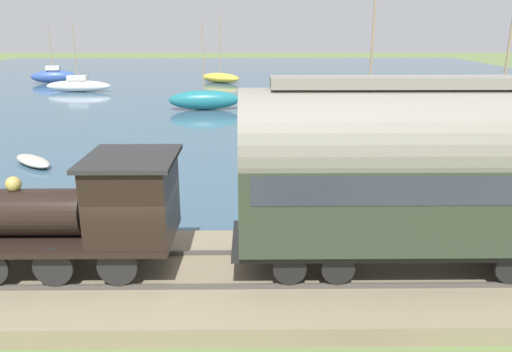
{
  "coord_description": "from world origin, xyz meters",
  "views": [
    {
      "loc": [
        -10.8,
        -2.65,
        6.24
      ],
      "look_at": [
        2.4,
        -2.79,
        2.17
      ],
      "focal_mm": 35.0,
      "sensor_mm": 36.0,
      "label": 1
    }
  ],
  "objects_px": {
    "sailboat_blue": "(54,76)",
    "sailboat_yellow": "(220,78)",
    "sailboat_teal": "(204,100)",
    "rowboat_mid_harbor": "(33,161)",
    "steam_locomotive": "(85,208)",
    "sailboat_navy": "(365,158)",
    "sailboat_black": "(493,156)",
    "sailboat_white": "(78,85)",
    "passenger_coach": "(421,168)"
  },
  "relations": [
    {
      "from": "sailboat_white",
      "to": "sailboat_black",
      "type": "relative_size",
      "value": 0.77
    },
    {
      "from": "sailboat_yellow",
      "to": "passenger_coach",
      "type": "bearing_deg",
      "value": -139.01
    },
    {
      "from": "passenger_coach",
      "to": "sailboat_white",
      "type": "xyz_separation_m",
      "value": [
        36.36,
        20.1,
        -2.42
      ]
    },
    {
      "from": "passenger_coach",
      "to": "sailboat_blue",
      "type": "bearing_deg",
      "value": 29.95
    },
    {
      "from": "passenger_coach",
      "to": "sailboat_white",
      "type": "distance_m",
      "value": 41.62
    },
    {
      "from": "sailboat_navy",
      "to": "sailboat_teal",
      "type": "bearing_deg",
      "value": 55.3
    },
    {
      "from": "steam_locomotive",
      "to": "passenger_coach",
      "type": "bearing_deg",
      "value": -90.0
    },
    {
      "from": "sailboat_yellow",
      "to": "sailboat_white",
      "type": "distance_m",
      "value": 14.81
    },
    {
      "from": "sailboat_blue",
      "to": "rowboat_mid_harbor",
      "type": "xyz_separation_m",
      "value": [
        -32.43,
        -11.17,
        -0.55
      ]
    },
    {
      "from": "passenger_coach",
      "to": "rowboat_mid_harbor",
      "type": "distance_m",
      "value": 17.95
    },
    {
      "from": "steam_locomotive",
      "to": "sailboat_black",
      "type": "bearing_deg",
      "value": -55.54
    },
    {
      "from": "sailboat_white",
      "to": "sailboat_teal",
      "type": "height_order",
      "value": "sailboat_white"
    },
    {
      "from": "steam_locomotive",
      "to": "sailboat_blue",
      "type": "xyz_separation_m",
      "value": [
        43.46,
        17.22,
        -1.33
      ]
    },
    {
      "from": "sailboat_white",
      "to": "sailboat_black",
      "type": "bearing_deg",
      "value": -133.03
    },
    {
      "from": "steam_locomotive",
      "to": "sailboat_navy",
      "type": "distance_m",
      "value": 13.58
    },
    {
      "from": "steam_locomotive",
      "to": "sailboat_navy",
      "type": "relative_size",
      "value": 0.73
    },
    {
      "from": "steam_locomotive",
      "to": "sailboat_black",
      "type": "height_order",
      "value": "sailboat_black"
    },
    {
      "from": "sailboat_blue",
      "to": "sailboat_yellow",
      "type": "bearing_deg",
      "value": -99.66
    },
    {
      "from": "sailboat_teal",
      "to": "steam_locomotive",
      "type": "bearing_deg",
      "value": 175.32
    },
    {
      "from": "sailboat_white",
      "to": "sailboat_teal",
      "type": "xyz_separation_m",
      "value": [
        -10.25,
        -12.72,
        0.14
      ]
    },
    {
      "from": "steam_locomotive",
      "to": "rowboat_mid_harbor",
      "type": "distance_m",
      "value": 12.72
    },
    {
      "from": "passenger_coach",
      "to": "sailboat_black",
      "type": "bearing_deg",
      "value": -33.83
    },
    {
      "from": "sailboat_white",
      "to": "rowboat_mid_harbor",
      "type": "bearing_deg",
      "value": -164.61
    },
    {
      "from": "sailboat_white",
      "to": "sailboat_blue",
      "type": "distance_m",
      "value": 8.66
    },
    {
      "from": "passenger_coach",
      "to": "sailboat_blue",
      "type": "height_order",
      "value": "sailboat_blue"
    },
    {
      "from": "sailboat_navy",
      "to": "sailboat_black",
      "type": "xyz_separation_m",
      "value": [
        -0.18,
        -5.57,
        0.11
      ]
    },
    {
      "from": "passenger_coach",
      "to": "sailboat_blue",
      "type": "xyz_separation_m",
      "value": [
        43.46,
        25.05,
        -2.27
      ]
    },
    {
      "from": "rowboat_mid_harbor",
      "to": "sailboat_blue",
      "type": "bearing_deg",
      "value": 63.62
    },
    {
      "from": "sailboat_black",
      "to": "sailboat_teal",
      "type": "bearing_deg",
      "value": 37.01
    },
    {
      "from": "passenger_coach",
      "to": "sailboat_black",
      "type": "distance_m",
      "value": 12.2
    },
    {
      "from": "sailboat_white",
      "to": "sailboat_blue",
      "type": "height_order",
      "value": "sailboat_white"
    },
    {
      "from": "sailboat_teal",
      "to": "sailboat_yellow",
      "type": "bearing_deg",
      "value": -4.27
    },
    {
      "from": "passenger_coach",
      "to": "sailboat_white",
      "type": "relative_size",
      "value": 1.38
    },
    {
      "from": "steam_locomotive",
      "to": "sailboat_navy",
      "type": "height_order",
      "value": "sailboat_navy"
    },
    {
      "from": "passenger_coach",
      "to": "sailboat_black",
      "type": "xyz_separation_m",
      "value": [
        9.94,
        -6.66,
        -2.37
      ]
    },
    {
      "from": "passenger_coach",
      "to": "sailboat_navy",
      "type": "xyz_separation_m",
      "value": [
        10.13,
        -1.09,
        -2.48
      ]
    },
    {
      "from": "sailboat_black",
      "to": "sailboat_white",
      "type": "bearing_deg",
      "value": 41.4
    },
    {
      "from": "sailboat_yellow",
      "to": "rowboat_mid_harbor",
      "type": "bearing_deg",
      "value": -159.95
    },
    {
      "from": "steam_locomotive",
      "to": "sailboat_black",
      "type": "relative_size",
      "value": 0.71
    },
    {
      "from": "sailboat_white",
      "to": "sailboat_teal",
      "type": "relative_size",
      "value": 1.01
    },
    {
      "from": "sailboat_yellow",
      "to": "rowboat_mid_harbor",
      "type": "distance_m",
      "value": 33.29
    },
    {
      "from": "passenger_coach",
      "to": "rowboat_mid_harbor",
      "type": "height_order",
      "value": "passenger_coach"
    },
    {
      "from": "sailboat_black",
      "to": "rowboat_mid_harbor",
      "type": "distance_m",
      "value": 20.58
    },
    {
      "from": "sailboat_yellow",
      "to": "sailboat_white",
      "type": "height_order",
      "value": "sailboat_yellow"
    },
    {
      "from": "sailboat_teal",
      "to": "rowboat_mid_harbor",
      "type": "relative_size",
      "value": 2.32
    },
    {
      "from": "steam_locomotive",
      "to": "sailboat_yellow",
      "type": "xyz_separation_m",
      "value": [
        43.64,
        -0.61,
        -1.53
      ]
    },
    {
      "from": "rowboat_mid_harbor",
      "to": "sailboat_navy",
      "type": "bearing_deg",
      "value": -48.83
    },
    {
      "from": "sailboat_navy",
      "to": "sailboat_blue",
      "type": "bearing_deg",
      "value": 65.47
    },
    {
      "from": "sailboat_blue",
      "to": "sailboat_black",
      "type": "xyz_separation_m",
      "value": [
        -33.52,
        -31.71,
        -0.1
      ]
    },
    {
      "from": "passenger_coach",
      "to": "sailboat_teal",
      "type": "distance_m",
      "value": 27.23
    }
  ]
}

